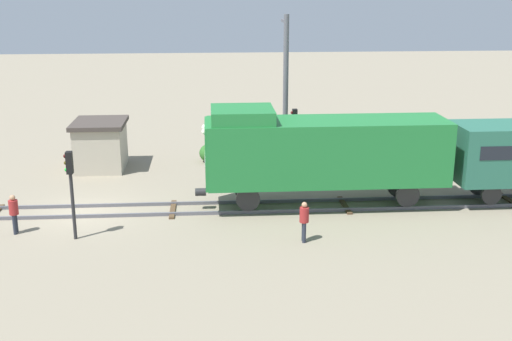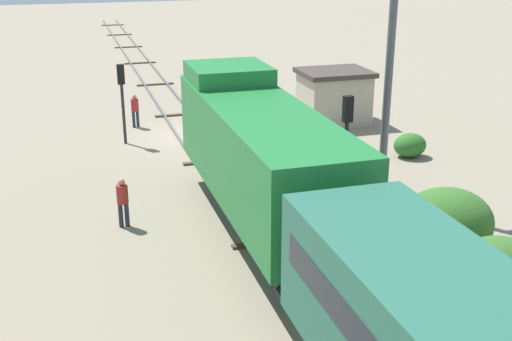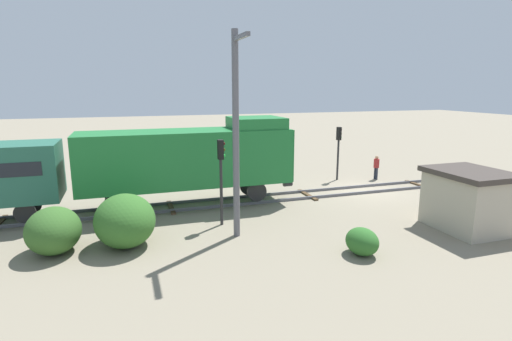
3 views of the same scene
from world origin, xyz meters
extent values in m
plane|color=gray|center=(0.00, 0.00, 0.00)|extent=(145.50, 145.50, 0.00)
cube|color=#595960|center=(-0.72, 0.00, 0.08)|extent=(0.10, 97.00, 0.16)
cube|color=#595960|center=(0.72, 0.00, 0.08)|extent=(0.10, 97.00, 0.16)
cube|color=#4C3823|center=(0.00, 4.04, 0.04)|extent=(2.40, 0.24, 0.09)
cube|color=#4C3823|center=(0.00, 12.12, 0.04)|extent=(2.40, 0.24, 0.09)
cube|color=#4C3823|center=(0.00, 20.21, 0.04)|extent=(2.40, 0.24, 0.09)
cube|color=#1E7233|center=(0.00, 11.20, 2.71)|extent=(2.90, 11.00, 2.90)
cube|color=#1E7233|center=(0.00, 7.30, 4.46)|extent=(2.75, 2.80, 0.60)
cube|color=#1E7233|center=(0.00, 5.65, 2.71)|extent=(2.84, 0.10, 2.84)
cube|color=white|center=(0.00, 5.61, 2.51)|extent=(2.46, 0.06, 0.20)
sphere|color=white|center=(-0.45, 5.60, 3.81)|extent=(0.28, 0.28, 0.28)
sphere|color=white|center=(0.45, 5.60, 3.81)|extent=(0.28, 0.28, 0.28)
cylinder|color=#262628|center=(0.00, 5.35, 0.86)|extent=(0.36, 0.50, 0.36)
cylinder|color=#262628|center=(-0.72, 7.50, 0.71)|extent=(0.18, 1.10, 1.10)
cylinder|color=#262628|center=(0.72, 7.50, 0.71)|extent=(0.18, 1.10, 1.10)
cylinder|color=#262628|center=(-0.72, 14.90, 0.71)|extent=(0.18, 1.10, 1.10)
cylinder|color=#262628|center=(0.72, 14.90, 0.71)|extent=(0.18, 1.10, 1.10)
cylinder|color=#262628|center=(-0.72, 18.90, 0.64)|extent=(0.16, 0.96, 0.96)
cylinder|color=#262628|center=(0.72, 18.90, 0.64)|extent=(0.16, 0.96, 0.96)
cylinder|color=#262628|center=(3.20, 0.22, 1.85)|extent=(0.14, 0.14, 3.71)
cube|color=black|center=(3.20, 0.22, 3.26)|extent=(0.32, 0.24, 0.90)
sphere|color=#390606|center=(3.20, 0.08, 3.53)|extent=(0.16, 0.16, 0.16)
sphere|color=#3C3306|center=(3.20, 0.08, 3.25)|extent=(0.16, 0.16, 0.16)
sphere|color=green|center=(3.20, 0.08, 2.97)|extent=(0.16, 0.16, 0.16)
cylinder|color=#262628|center=(-3.40, 10.14, 2.02)|extent=(0.14, 0.14, 4.04)
cube|color=black|center=(-3.40, 10.14, 3.59)|extent=(0.32, 0.24, 0.90)
sphere|color=#390606|center=(-3.40, 10.00, 3.86)|extent=(0.16, 0.16, 0.16)
sphere|color=#3C3306|center=(-3.40, 10.00, 3.58)|extent=(0.16, 0.16, 0.16)
sphere|color=green|center=(-3.40, 10.00, 3.30)|extent=(0.16, 0.16, 0.16)
cylinder|color=#262B38|center=(2.30, -2.39, 0.42)|extent=(0.15, 0.15, 0.85)
cylinder|color=#262B38|center=(2.50, -2.39, 0.42)|extent=(0.15, 0.15, 0.85)
cylinder|color=maroon|center=(2.40, -2.39, 1.16)|extent=(0.38, 0.38, 0.62)
sphere|color=tan|center=(2.40, -2.39, 1.58)|extent=(0.23, 0.23, 0.23)
cylinder|color=#262B38|center=(4.10, 9.55, 0.42)|extent=(0.15, 0.15, 0.85)
cylinder|color=#262B38|center=(4.30, 9.55, 0.42)|extent=(0.15, 0.15, 0.85)
cylinder|color=maroon|center=(4.20, 9.55, 1.16)|extent=(0.38, 0.38, 0.62)
sphere|color=tan|center=(4.20, 9.55, 1.58)|extent=(0.23, 0.23, 0.23)
cylinder|color=#595960|center=(-5.00, 9.85, 4.32)|extent=(0.28, 0.28, 8.65)
cube|color=#595960|center=(-5.90, 9.85, 8.25)|extent=(1.80, 0.16, 0.16)
cube|color=#B2A893|center=(-7.50, -0.34, 1.25)|extent=(3.20, 2.60, 2.50)
cube|color=#3F3833|center=(-7.50, -0.34, 2.62)|extent=(3.50, 2.90, 0.24)
cube|color=#2D2319|center=(-7.50, -1.66, 0.95)|extent=(0.80, 0.06, 1.90)
ellipsoid|color=#2C6426|center=(-8.48, 5.79, 0.53)|extent=(1.46, 1.19, 1.06)
ellipsoid|color=#346026|center=(-4.53, 17.13, 0.91)|extent=(2.51, 2.05, 1.82)
ellipsoid|color=#326526|center=(-4.68, 14.47, 1.08)|extent=(2.96, 2.42, 2.15)
camera|label=1|loc=(28.27, 5.80, 10.03)|focal=45.00mm
camera|label=2|loc=(5.61, 29.32, 8.95)|focal=45.00mm
camera|label=3|loc=(-20.98, 14.27, 6.37)|focal=28.00mm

